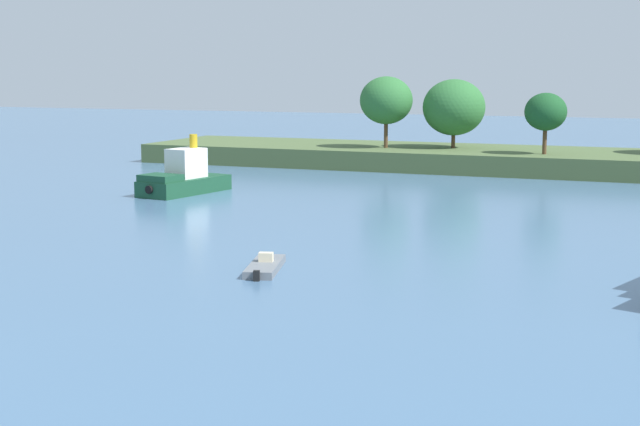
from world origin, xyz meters
TOP-DOWN VIEW (x-y plane):
  - treeline_island at (12.59, 79.41)m, footprint 88.23×16.12m
  - tugboat at (-14.64, 48.58)m, footprint 5.10×9.52m
  - small_motorboat at (5.92, 21.92)m, footprint 2.86×5.34m

SIDE VIEW (x-z plane):
  - small_motorboat at x=5.92m, z-range -0.22..0.70m
  - tugboat at x=-14.64m, z-range -1.25..3.93m
  - treeline_island at x=12.59m, z-range -2.66..8.16m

